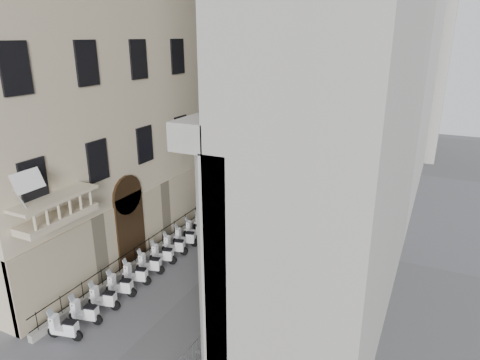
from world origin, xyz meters
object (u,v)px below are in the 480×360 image
(street_lamp, at_px, (215,152))
(pedestrian_a, at_px, (297,206))
(scooter_0, at_px, (66,339))
(info_kiosk, at_px, (232,204))
(security_tent, at_px, (229,184))
(pedestrian_b, at_px, (328,187))

(street_lamp, relative_size, pedestrian_a, 4.53)
(scooter_0, bearing_deg, pedestrian_a, -29.58)
(street_lamp, relative_size, info_kiosk, 4.11)
(info_kiosk, bearing_deg, pedestrian_a, 16.78)
(security_tent, relative_size, info_kiosk, 2.16)
(info_kiosk, distance_m, pedestrian_b, 9.53)
(scooter_0, distance_m, pedestrian_b, 24.58)
(security_tent, height_order, pedestrian_a, security_tent)
(pedestrian_b, bearing_deg, info_kiosk, 65.38)
(security_tent, distance_m, pedestrian_b, 10.44)
(pedestrian_a, bearing_deg, pedestrian_b, -101.41)
(scooter_0, height_order, security_tent, security_tent)
(info_kiosk, bearing_deg, street_lamp, 172.74)
(security_tent, xyz_separation_m, street_lamp, (-1.61, 0.94, 2.00))
(security_tent, xyz_separation_m, pedestrian_b, (5.25, 8.75, -2.20))
(security_tent, relative_size, street_lamp, 0.52)
(street_lamp, distance_m, pedestrian_b, 11.21)
(street_lamp, distance_m, pedestrian_a, 7.48)
(street_lamp, xyz_separation_m, pedestrian_a, (5.95, 2.04, -4.04))
(pedestrian_a, bearing_deg, scooter_0, 71.69)
(security_tent, relative_size, pedestrian_a, 2.38)
(info_kiosk, bearing_deg, security_tent, -84.55)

